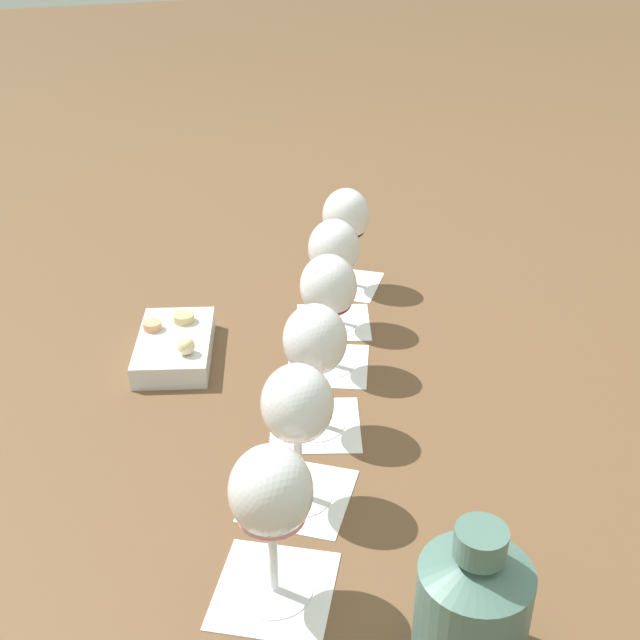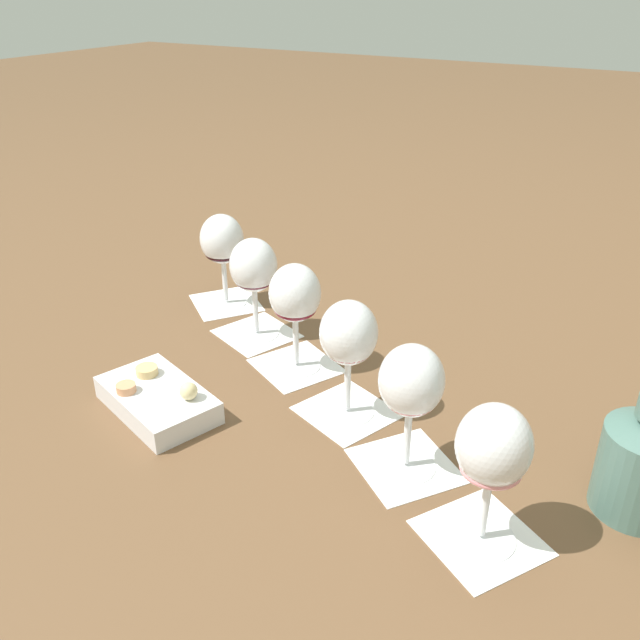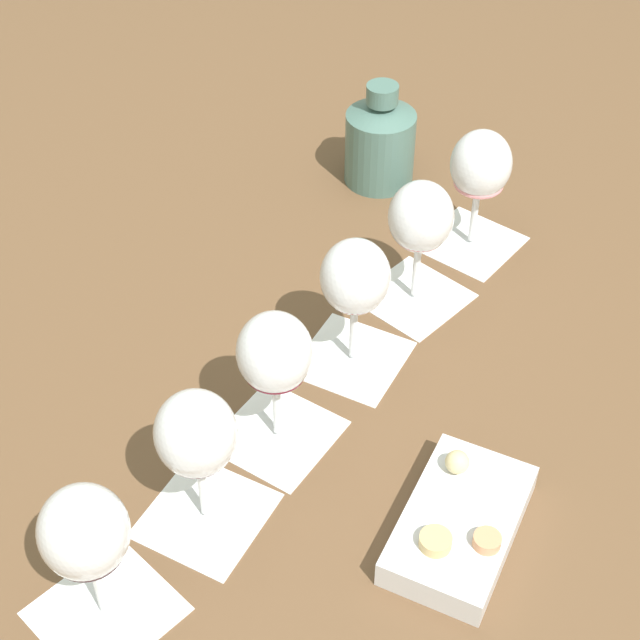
% 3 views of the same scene
% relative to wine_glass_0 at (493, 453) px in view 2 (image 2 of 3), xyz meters
% --- Properties ---
extents(ground_plane, '(8.00, 8.00, 0.00)m').
position_rel_wine_glass_0_xyz_m(ground_plane, '(0.30, -0.17, -0.12)').
color(ground_plane, brown).
extents(tasting_card_0, '(0.16, 0.16, 0.00)m').
position_rel_wine_glass_0_xyz_m(tasting_card_0, '(0.00, 0.00, -0.12)').
color(tasting_card_0, white).
rests_on(tasting_card_0, ground_plane).
extents(tasting_card_1, '(0.16, 0.16, 0.00)m').
position_rel_wine_glass_0_xyz_m(tasting_card_1, '(0.12, -0.07, -0.12)').
color(tasting_card_1, white).
rests_on(tasting_card_1, ground_plane).
extents(tasting_card_2, '(0.15, 0.15, 0.00)m').
position_rel_wine_glass_0_xyz_m(tasting_card_2, '(0.24, -0.14, -0.12)').
color(tasting_card_2, white).
rests_on(tasting_card_2, ground_plane).
extents(tasting_card_3, '(0.16, 0.16, 0.00)m').
position_rel_wine_glass_0_xyz_m(tasting_card_3, '(0.36, -0.21, -0.12)').
color(tasting_card_3, white).
rests_on(tasting_card_3, ground_plane).
extents(tasting_card_4, '(0.15, 0.15, 0.00)m').
position_rel_wine_glass_0_xyz_m(tasting_card_4, '(0.48, -0.26, -0.12)').
color(tasting_card_4, white).
rests_on(tasting_card_4, ground_plane).
extents(tasting_card_5, '(0.16, 0.16, 0.00)m').
position_rel_wine_glass_0_xyz_m(tasting_card_5, '(0.60, -0.33, -0.12)').
color(tasting_card_5, white).
rests_on(tasting_card_5, ground_plane).
extents(wine_glass_0, '(0.08, 0.08, 0.17)m').
position_rel_wine_glass_0_xyz_m(wine_glass_0, '(0.00, 0.00, 0.00)').
color(wine_glass_0, white).
rests_on(wine_glass_0, tasting_card_0).
extents(wine_glass_1, '(0.08, 0.08, 0.17)m').
position_rel_wine_glass_0_xyz_m(wine_glass_1, '(0.12, -0.07, -0.00)').
color(wine_glass_1, white).
rests_on(wine_glass_1, tasting_card_1).
extents(wine_glass_2, '(0.08, 0.08, 0.17)m').
position_rel_wine_glass_0_xyz_m(wine_glass_2, '(0.24, -0.14, -0.00)').
color(wine_glass_2, white).
rests_on(wine_glass_2, tasting_card_2).
extents(wine_glass_3, '(0.08, 0.08, 0.17)m').
position_rel_wine_glass_0_xyz_m(wine_glass_3, '(0.36, -0.21, -0.00)').
color(wine_glass_3, white).
rests_on(wine_glass_3, tasting_card_3).
extents(wine_glass_4, '(0.08, 0.08, 0.17)m').
position_rel_wine_glass_0_xyz_m(wine_glass_4, '(0.48, -0.26, -0.00)').
color(wine_glass_4, white).
rests_on(wine_glass_4, tasting_card_4).
extents(wine_glass_5, '(0.08, 0.08, 0.17)m').
position_rel_wine_glass_0_xyz_m(wine_glass_5, '(0.60, -0.33, -0.00)').
color(wine_glass_5, white).
rests_on(wine_glass_5, tasting_card_5).
extents(snack_dish, '(0.20, 0.16, 0.06)m').
position_rel_wine_glass_0_xyz_m(snack_dish, '(0.47, -0.01, -0.10)').
color(snack_dish, silver).
rests_on(snack_dish, ground_plane).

